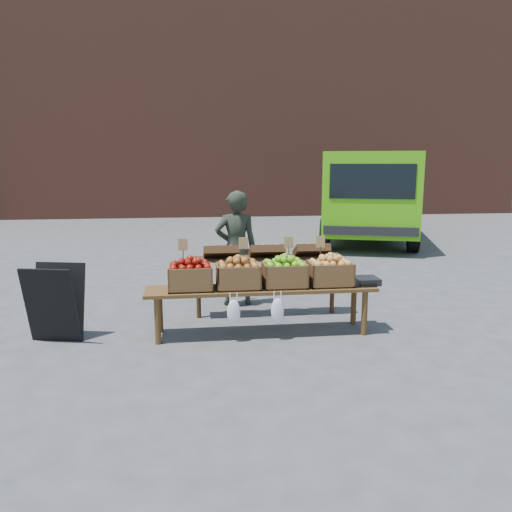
{
  "coord_description": "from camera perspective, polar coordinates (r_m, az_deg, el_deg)",
  "views": [
    {
      "loc": [
        -0.85,
        -5.73,
        2.01
      ],
      "look_at": [
        -0.07,
        0.41,
        0.85
      ],
      "focal_mm": 35.0,
      "sensor_mm": 36.0,
      "label": 1
    }
  ],
  "objects": [
    {
      "name": "chalkboard_sign",
      "position": [
        6.11,
        -21.98,
        -4.98
      ],
      "size": [
        0.65,
        0.45,
        0.9
      ],
      "primitive_type": null,
      "rotation": [
        0.0,
        0.0,
        -0.22
      ],
      "color": "black",
      "rests_on": "ground"
    },
    {
      "name": "crate_russet_pears",
      "position": [
        5.81,
        -2.07,
        -2.32
      ],
      "size": [
        0.5,
        0.4,
        0.28
      ],
      "primitive_type": null,
      "color": "#9E5821",
      "rests_on": "display_bench"
    },
    {
      "name": "brick_building",
      "position": [
        20.97,
        -5.17,
        18.75
      ],
      "size": [
        24.0,
        4.0,
        10.0
      ],
      "primitive_type": "cube",
      "color": "brown",
      "rests_on": "ground"
    },
    {
      "name": "crate_golden_apples",
      "position": [
        5.79,
        -7.5,
        -2.46
      ],
      "size": [
        0.5,
        0.4,
        0.28
      ],
      "primitive_type": null,
      "color": "#650B00",
      "rests_on": "display_bench"
    },
    {
      "name": "weighing_scale",
      "position": [
        6.16,
        12.23,
        -2.77
      ],
      "size": [
        0.34,
        0.3,
        0.08
      ],
      "primitive_type": "cube",
      "color": "black",
      "rests_on": "display_bench"
    },
    {
      "name": "display_bench",
      "position": [
        5.95,
        0.62,
        -6.24
      ],
      "size": [
        2.7,
        0.56,
        0.57
      ],
      "primitive_type": null,
      "color": "#4E3317",
      "rests_on": "ground"
    },
    {
      "name": "ground",
      "position": [
        6.14,
        1.11,
        -8.51
      ],
      "size": [
        80.0,
        80.0,
        0.0
      ],
      "primitive_type": "plane",
      "color": "#464649"
    },
    {
      "name": "delivery_van",
      "position": [
        13.3,
        12.66,
        6.54
      ],
      "size": [
        3.75,
        5.5,
        2.25
      ],
      "primitive_type": null,
      "rotation": [
        0.0,
        0.0,
        -0.31
      ],
      "color": "#4BB30D",
      "rests_on": "ground"
    },
    {
      "name": "crate_red_apples",
      "position": [
        5.88,
        3.28,
        -2.16
      ],
      "size": [
        0.5,
        0.4,
        0.28
      ],
      "primitive_type": null,
      "color": "#35770D",
      "rests_on": "display_bench"
    },
    {
      "name": "crate_green_apples",
      "position": [
        6.01,
        8.44,
        -2.0
      ],
      "size": [
        0.5,
        0.4,
        0.28
      ],
      "primitive_type": null,
      "color": "#AD893B",
      "rests_on": "display_bench"
    },
    {
      "name": "vendor",
      "position": [
        7.06,
        -2.28,
        0.87
      ],
      "size": [
        0.61,
        0.41,
        1.63
      ],
      "primitive_type": "imported",
      "rotation": [
        0.0,
        0.0,
        3.17
      ],
      "color": "#242A20",
      "rests_on": "ground"
    },
    {
      "name": "back_table",
      "position": [
        6.6,
        1.22,
        -2.43
      ],
      "size": [
        2.1,
        0.44,
        1.04
      ],
      "primitive_type": null,
      "color": "#392212",
      "rests_on": "ground"
    }
  ]
}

